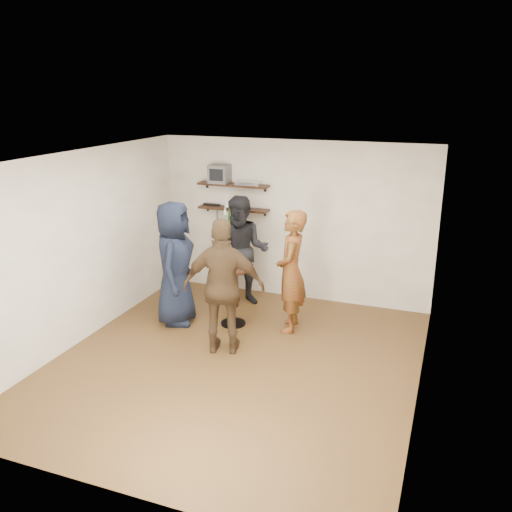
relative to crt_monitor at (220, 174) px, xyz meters
The scene contains 18 objects.
room 2.77m from the crt_monitor, 62.55° to the right, with size 4.58×5.08×2.68m.
shelf_upper 0.29m from the crt_monitor, ahead, with size 1.20×0.25×0.04m, color black.
shelf_lower 0.61m from the crt_monitor, ahead, with size 1.20×0.25×0.04m, color black.
crt_monitor is the anchor object (origin of this frame).
dvd_deck 0.52m from the crt_monitor, ahead, with size 0.40×0.24×0.06m, color silver.
radio 0.55m from the crt_monitor, ahead, with size 0.22×0.10×0.10m, color black.
power_strip 0.57m from the crt_monitor, 164.78° to the left, with size 0.30×0.05×0.03m, color black.
side_table 1.58m from the crt_monitor, 52.51° to the right, with size 0.63×0.63×0.64m.
vase_lilies 1.18m from the crt_monitor, 52.67° to the right, with size 0.20×0.21×1.08m.
drinks_table 2.08m from the crt_monitor, 59.76° to the right, with size 0.48×0.48×0.88m.
wine_glass_fl 1.78m from the crt_monitor, 62.88° to the right, with size 0.07×0.07×0.21m.
wine_glass_fr 1.84m from the crt_monitor, 58.46° to the right, with size 0.06×0.06×0.19m.
wine_glass_bl 1.74m from the crt_monitor, 59.79° to the right, with size 0.07×0.07×0.20m.
wine_glass_br 1.79m from the crt_monitor, 58.10° to the right, with size 0.07×0.07×0.20m.
person_plaid 2.27m from the crt_monitor, 35.79° to the right, with size 0.64×0.42×1.77m, color #A71316.
person_dark 1.35m from the crt_monitor, 38.35° to the right, with size 0.86×0.67×1.77m, color black.
person_navy 1.85m from the crt_monitor, 93.03° to the right, with size 0.90×0.58×1.84m, color black.
person_brown 2.58m from the crt_monitor, 65.19° to the right, with size 1.06×0.44×1.81m, color #43301D.
Camera 1 is at (2.42, -5.72, 3.38)m, focal length 38.00 mm.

